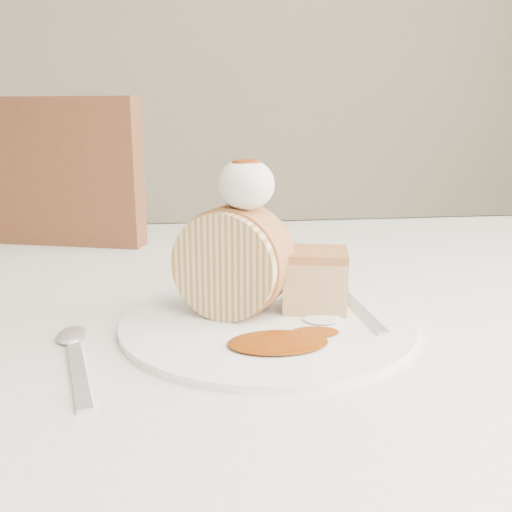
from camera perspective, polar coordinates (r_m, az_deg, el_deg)
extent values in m
cube|color=silver|center=(3.50, -5.97, 21.20)|extent=(5.00, 0.10, 2.80)
cube|color=beige|center=(0.71, 1.44, -4.70)|extent=(1.40, 0.90, 0.04)
cube|color=beige|center=(1.17, -1.91, -3.33)|extent=(1.40, 0.01, 0.28)
cube|color=brown|center=(1.30, -17.02, -8.46)|extent=(0.58, 0.58, 0.04)
cube|color=brown|center=(1.05, -23.18, 0.91)|extent=(0.46, 0.18, 0.49)
cylinder|color=brown|center=(1.50, -5.73, -15.16)|extent=(0.04, 0.04, 0.45)
cylinder|color=brown|center=(1.65, -19.57, -13.21)|extent=(0.04, 0.04, 0.45)
cylinder|color=white|center=(0.58, 1.11, -6.65)|extent=(0.35, 0.35, 0.01)
cylinder|color=#D0B790|center=(0.58, -2.37, -0.60)|extent=(0.12, 0.10, 0.11)
cube|color=#A76A3F|center=(0.60, 5.95, -2.75)|extent=(0.08, 0.07, 0.05)
ellipsoid|color=silver|center=(0.56, -1.02, 7.17)|extent=(0.06, 0.06, 0.05)
ellipsoid|color=#732C04|center=(0.55, -1.01, 10.01)|extent=(0.03, 0.02, 0.01)
cube|color=silver|center=(0.60, 10.52, -5.48)|extent=(0.03, 0.18, 0.00)
cube|color=silver|center=(0.50, -17.32, -11.18)|extent=(0.06, 0.16, 0.00)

